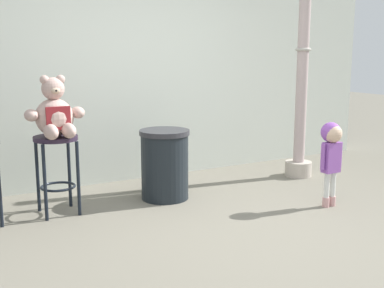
{
  "coord_description": "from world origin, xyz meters",
  "views": [
    {
      "loc": [
        -2.3,
        -3.19,
        1.52
      ],
      "look_at": [
        -0.02,
        0.87,
        0.63
      ],
      "focal_mm": 45.78,
      "sensor_mm": 36.0,
      "label": 1
    }
  ],
  "objects_px": {
    "bar_stool_with_teddy": "(57,158)",
    "teddy_bear": "(55,115)",
    "child_walking": "(331,146)",
    "lamppost": "(301,92)",
    "trash_bin": "(165,164)"
  },
  "relations": [
    {
      "from": "trash_bin",
      "to": "lamppost",
      "type": "height_order",
      "value": "lamppost"
    },
    {
      "from": "teddy_bear",
      "to": "trash_bin",
      "type": "height_order",
      "value": "teddy_bear"
    },
    {
      "from": "teddy_bear",
      "to": "child_walking",
      "type": "bearing_deg",
      "value": -23.99
    },
    {
      "from": "child_walking",
      "to": "trash_bin",
      "type": "bearing_deg",
      "value": -24.56
    },
    {
      "from": "lamppost",
      "to": "teddy_bear",
      "type": "bearing_deg",
      "value": -179.87
    },
    {
      "from": "bar_stool_with_teddy",
      "to": "child_walking",
      "type": "relative_size",
      "value": 0.89
    },
    {
      "from": "bar_stool_with_teddy",
      "to": "teddy_bear",
      "type": "distance_m",
      "value": 0.41
    },
    {
      "from": "lamppost",
      "to": "bar_stool_with_teddy",
      "type": "bearing_deg",
      "value": 179.57
    },
    {
      "from": "child_walking",
      "to": "lamppost",
      "type": "bearing_deg",
      "value": -103.22
    },
    {
      "from": "trash_bin",
      "to": "child_walking",
      "type": "bearing_deg",
      "value": -38.48
    },
    {
      "from": "teddy_bear",
      "to": "child_walking",
      "type": "relative_size",
      "value": 0.67
    },
    {
      "from": "teddy_bear",
      "to": "trash_bin",
      "type": "relative_size",
      "value": 0.77
    },
    {
      "from": "child_walking",
      "to": "lamppost",
      "type": "height_order",
      "value": "lamppost"
    },
    {
      "from": "bar_stool_with_teddy",
      "to": "lamppost",
      "type": "relative_size",
      "value": 0.28
    },
    {
      "from": "teddy_bear",
      "to": "lamppost",
      "type": "bearing_deg",
      "value": 0.13
    }
  ]
}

